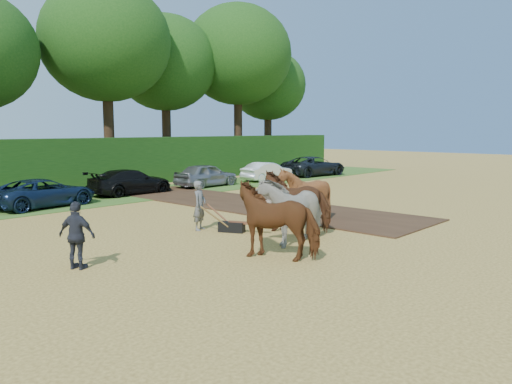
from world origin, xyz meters
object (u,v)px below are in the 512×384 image
spectator_near (270,200)px  parked_cars (158,180)px  spectator_far (77,236)px  plough_team (291,205)px

spectator_near → parked_cars: bearing=5.6°
spectator_near → spectator_far: 7.75m
parked_cars → spectator_near: bearing=-105.2°
plough_team → parked_cars: plough_team is taller
parked_cars → plough_team: bearing=-107.4°
spectator_far → plough_team: bearing=-128.9°
spectator_far → parked_cars: 15.25m
plough_team → parked_cars: bearing=72.6°
spectator_near → parked_cars: 11.06m
plough_team → spectator_near: bearing=60.6°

